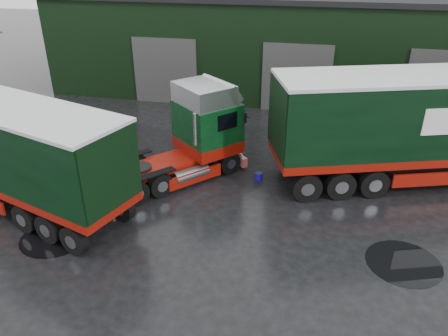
# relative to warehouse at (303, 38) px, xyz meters

# --- Properties ---
(ground) EXTENTS (100.00, 100.00, 0.00)m
(ground) POSITION_rel_warehouse_xyz_m (-2.00, -20.00, -3.16)
(ground) COLOR black
(warehouse) EXTENTS (32.40, 12.40, 6.30)m
(warehouse) POSITION_rel_warehouse_xyz_m (0.00, 0.00, 0.00)
(warehouse) COLOR black
(warehouse) RESTS_ON ground
(hero_tractor) EXTENTS (6.32, 6.52, 3.96)m
(hero_tractor) POSITION_rel_warehouse_xyz_m (-4.56, -15.50, -1.18)
(hero_tractor) COLOR black
(hero_tractor) RESTS_ON ground
(lorry_right) EXTENTS (17.86, 8.43, 4.67)m
(lorry_right) POSITION_rel_warehouse_xyz_m (6.25, -13.22, -0.82)
(lorry_right) COLOR silver
(lorry_right) RESTS_ON ground
(wash_bucket) EXTENTS (0.37, 0.37, 0.31)m
(wash_bucket) POSITION_rel_warehouse_xyz_m (-0.95, -14.88, -3.00)
(wash_bucket) COLOR #1808B8
(wash_bucket) RESTS_ON ground
(tree_back_b) EXTENTS (4.40, 4.40, 7.50)m
(tree_back_b) POSITION_rel_warehouse_xyz_m (8.00, 10.00, 0.59)
(tree_back_b) COLOR black
(tree_back_b) RESTS_ON ground
(puddle_0) EXTENTS (2.37, 2.37, 0.01)m
(puddle_0) POSITION_rel_warehouse_xyz_m (-7.33, -20.44, -3.15)
(puddle_0) COLOR black
(puddle_0) RESTS_ON ground
(puddle_1) EXTENTS (2.38, 2.38, 0.01)m
(puddle_1) POSITION_rel_warehouse_xyz_m (4.35, -19.41, -3.15)
(puddle_1) COLOR black
(puddle_1) RESTS_ON ground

